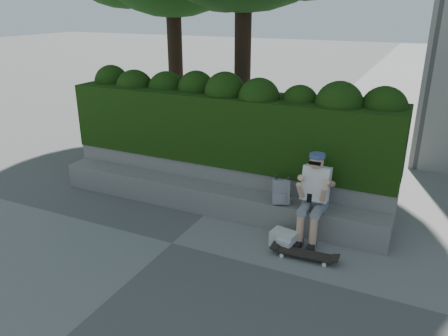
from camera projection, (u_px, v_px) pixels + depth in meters
The scene contains 8 objects.
ground at pixel (172, 243), 6.64m from camera, with size 80.00×80.00×0.00m, color slate.
bench_ledge at pixel (209, 199), 7.61m from camera, with size 6.00×0.45×0.45m, color gray.
planter_wall at pixel (221, 181), 7.96m from camera, with size 6.00×0.50×0.75m, color gray.
hedge at pixel (227, 127), 7.81m from camera, with size 6.00×1.00×1.20m, color black.
person at pixel (314, 194), 6.52m from camera, with size 0.40×0.76×1.38m.
skateboard at pixel (304, 254), 6.22m from camera, with size 0.88×0.26×0.09m.
backpack_plaid at pixel (281, 192), 6.85m from camera, with size 0.27×0.14×0.39m, color #9D9EA2.
backpack_ground at pixel (284, 239), 6.53m from camera, with size 0.36×0.26×0.24m, color silver.
Camera 1 is at (3.21, -4.90, 3.42)m, focal length 35.00 mm.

